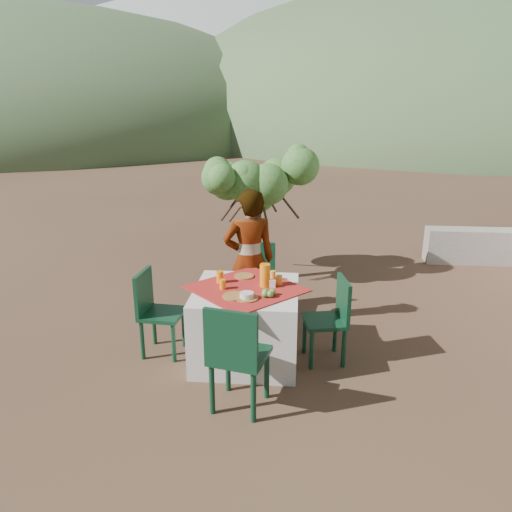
{
  "coord_description": "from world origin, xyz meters",
  "views": [
    {
      "loc": [
        0.25,
        -4.47,
        2.57
      ],
      "look_at": [
        -0.18,
        0.46,
        0.96
      ],
      "focal_mm": 35.0,
      "sensor_mm": 36.0,
      "label": 1
    }
  ],
  "objects": [
    {
      "name": "jar_left",
      "position": [
        0.08,
        0.19,
        0.81
      ],
      "size": [
        0.06,
        0.06,
        0.1
      ],
      "primitive_type": "cylinder",
      "color": "orange",
      "rests_on": "table"
    },
    {
      "name": "chair_right",
      "position": [
        0.61,
        0.1,
        0.48
      ],
      "size": [
        0.47,
        0.47,
        0.87
      ],
      "rotation": [
        0.0,
        0.0,
        4.91
      ],
      "color": "black",
      "rests_on": "ground"
    },
    {
      "name": "glass_near",
      "position": [
        -0.47,
        0.02,
        0.81
      ],
      "size": [
        0.06,
        0.06,
        0.1
      ],
      "primitive_type": "cylinder",
      "color": "orange",
      "rests_on": "table"
    },
    {
      "name": "chair_far",
      "position": [
        -0.24,
        1.19,
        0.49
      ],
      "size": [
        0.46,
        0.46,
        0.87
      ],
      "rotation": [
        0.0,
        0.0,
        -0.16
      ],
      "color": "black",
      "rests_on": "ground"
    },
    {
      "name": "hill_near_right",
      "position": [
        12.0,
        36.0,
        0.0
      ],
      "size": [
        48.0,
        48.0,
        20.0
      ],
      "primitive_type": "ellipsoid",
      "color": "#324929",
      "rests_on": "ground"
    },
    {
      "name": "white_bowl",
      "position": [
        -0.21,
        -0.2,
        0.8
      ],
      "size": [
        0.13,
        0.13,
        0.05
      ],
      "primitive_type": "cylinder",
      "color": "silver",
      "rests_on": "bowl_plate"
    },
    {
      "name": "stone_wall",
      "position": [
        3.6,
        3.4,
        0.28
      ],
      "size": [
        2.6,
        0.35,
        0.55
      ],
      "primitive_type": "cube",
      "color": "gray",
      "rests_on": "ground"
    },
    {
      "name": "glass_far",
      "position": [
        -0.52,
        0.19,
        0.82
      ],
      "size": [
        0.07,
        0.07,
        0.12
      ],
      "primitive_type": "cylinder",
      "color": "orange",
      "rests_on": "table"
    },
    {
      "name": "napkin_holder",
      "position": [
        0.01,
        0.1,
        0.8
      ],
      "size": [
        0.06,
        0.04,
        0.08
      ],
      "primitive_type": "cube",
      "rotation": [
        0.0,
        0.0,
        0.01
      ],
      "color": "silver",
      "rests_on": "table"
    },
    {
      "name": "chair_near",
      "position": [
        -0.23,
        -0.85,
        0.54
      ],
      "size": [
        0.54,
        0.54,
        0.98
      ],
      "rotation": [
        0.0,
        0.0,
        2.91
      ],
      "color": "black",
      "rests_on": "ground"
    },
    {
      "name": "chair_left",
      "position": [
        -1.18,
        0.09,
        0.49
      ],
      "size": [
        0.44,
        0.44,
        0.89
      ],
      "rotation": [
        0.0,
        0.0,
        1.49
      ],
      "color": "black",
      "rests_on": "ground"
    },
    {
      "name": "hill_near_left",
      "position": [
        -18.0,
        30.0,
        0.0
      ],
      "size": [
        40.0,
        40.0,
        16.0
      ],
      "primitive_type": "ellipsoid",
      "color": "#324929",
      "rests_on": "ground"
    },
    {
      "name": "juice_pitcher",
      "position": [
        -0.06,
        0.13,
        0.88
      ],
      "size": [
        0.1,
        0.1,
        0.23
      ],
      "primitive_type": "cylinder",
      "color": "orange",
      "rests_on": "table"
    },
    {
      "name": "table",
      "position": [
        -0.24,
        0.06,
        0.38
      ],
      "size": [
        1.3,
        1.3,
        0.76
      ],
      "color": "silver",
      "rests_on": "ground"
    },
    {
      "name": "bowl_plate",
      "position": [
        -0.21,
        -0.2,
        0.77
      ],
      "size": [
        0.22,
        0.22,
        0.01
      ],
      "primitive_type": "cylinder",
      "color": "brown",
      "rests_on": "table"
    },
    {
      "name": "ground",
      "position": [
        0.0,
        0.0,
        0.0
      ],
      "size": [
        160.0,
        160.0,
        0.0
      ],
      "primitive_type": "plane",
      "color": "#3B241B",
      "rests_on": "ground"
    },
    {
      "name": "plate_near",
      "position": [
        -0.33,
        -0.17,
        0.77
      ],
      "size": [
        0.23,
        0.23,
        0.01
      ],
      "primitive_type": "cylinder",
      "color": "brown",
      "rests_on": "table"
    },
    {
      "name": "shrub_tree",
      "position": [
        -0.27,
        2.35,
        1.34
      ],
      "size": [
        1.44,
        1.41,
        1.69
      ],
      "color": "#3F2E1F",
      "rests_on": "ground"
    },
    {
      "name": "jar_right",
      "position": [
        0.01,
        0.33,
        0.81
      ],
      "size": [
        0.06,
        0.06,
        0.09
      ],
      "primitive_type": "cylinder",
      "color": "orange",
      "rests_on": "table"
    },
    {
      "name": "fruit_cluster",
      "position": [
        -0.01,
        -0.13,
        0.8
      ],
      "size": [
        0.13,
        0.12,
        0.07
      ],
      "color": "#568B32",
      "rests_on": "table"
    },
    {
      "name": "plate_far",
      "position": [
        -0.3,
        0.38,
        0.77
      ],
      "size": [
        0.2,
        0.2,
        0.01
      ],
      "primitive_type": "cylinder",
      "color": "brown",
      "rests_on": "table"
    },
    {
      "name": "hill_far_center",
      "position": [
        -4.0,
        52.0,
        0.0
      ],
      "size": [
        60.0,
        60.0,
        24.0
      ],
      "primitive_type": "ellipsoid",
      "color": "slate",
      "rests_on": "ground"
    },
    {
      "name": "person",
      "position": [
        -0.28,
        0.78,
        0.81
      ],
      "size": [
        0.68,
        0.56,
        1.61
      ],
      "primitive_type": "imported",
      "rotation": [
        0.0,
        0.0,
        3.47
      ],
      "color": "#8C6651",
      "rests_on": "ground"
    }
  ]
}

